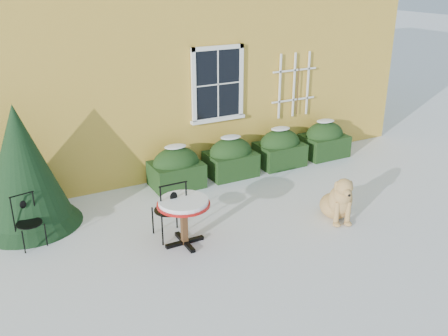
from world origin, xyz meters
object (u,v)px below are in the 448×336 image
bistro_table (184,207)px  dog (339,201)px  patio_chair_far (28,221)px  patio_chair_near (170,209)px  evergreen_shrub (24,178)px

bistro_table → dog: size_ratio=0.90×
patio_chair_far → dog: (5.08, -1.72, -0.07)m
patio_chair_near → patio_chair_far: patio_chair_near is taller
bistro_table → evergreen_shrub: bearing=137.9°
bistro_table → patio_chair_far: patio_chair_far is taller
evergreen_shrub → dog: 5.59m
patio_chair_near → evergreen_shrub: bearing=-38.9°
patio_chair_near → bistro_table: bearing=110.3°
evergreen_shrub → bistro_table: (2.16, -1.96, -0.22)m
evergreen_shrub → bistro_table: bearing=-42.1°
patio_chair_far → evergreen_shrub: bearing=71.5°
evergreen_shrub → bistro_table: size_ratio=2.54×
evergreen_shrub → patio_chair_near: 2.65m
patio_chair_near → patio_chair_far: (-2.15, 0.89, -0.10)m
evergreen_shrub → dog: bearing=-26.5°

